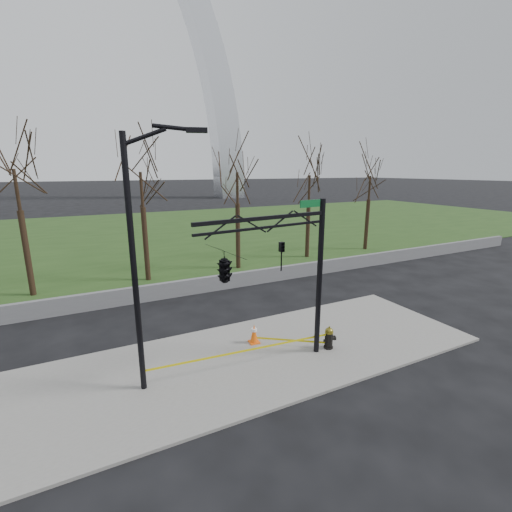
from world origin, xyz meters
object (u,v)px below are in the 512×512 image
traffic_signal_mast (246,263)px  traffic_cone (254,334)px  fire_hydrant (329,338)px  street_light (140,249)px

traffic_signal_mast → traffic_cone: bearing=50.1°
fire_hydrant → traffic_signal_mast: (-3.80, -0.43, 3.62)m
fire_hydrant → traffic_signal_mast: size_ratio=0.15×
traffic_cone → street_light: (-4.34, -1.22, 4.20)m
traffic_cone → street_light: size_ratio=0.10×
street_light → fire_hydrant: bearing=12.8°
fire_hydrant → traffic_cone: size_ratio=1.15×
traffic_cone → traffic_signal_mast: traffic_signal_mast is taller
traffic_signal_mast → street_light: bearing=154.8°
fire_hydrant → street_light: 7.98m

